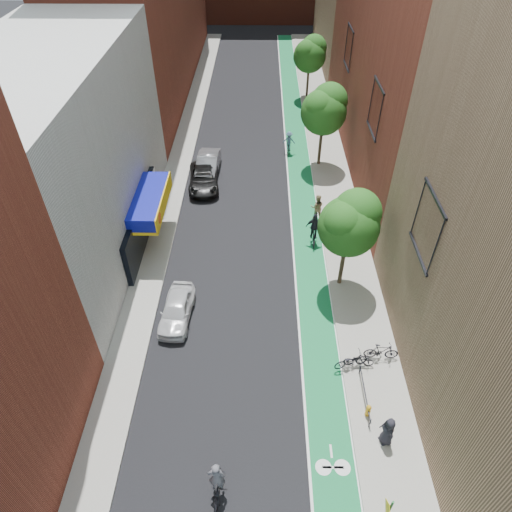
{
  "coord_description": "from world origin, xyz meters",
  "views": [
    {
      "loc": [
        0.86,
        -9.53,
        19.5
      ],
      "look_at": [
        0.59,
        10.78,
        1.5
      ],
      "focal_mm": 32.0,
      "sensor_mm": 36.0,
      "label": 1
    }
  ],
  "objects_px": {
    "cyclist_lane_far": "(289,143)",
    "parked_car_black": "(204,178)",
    "cyclist_lead": "(217,484)",
    "parked_car_silver": "(208,165)",
    "pedestrian": "(388,431)",
    "cyclist_lane_near": "(317,212)",
    "cyclist_lane_mid": "(314,232)",
    "fire_hydrant": "(368,410)",
    "parked_car_white": "(177,309)"
  },
  "relations": [
    {
      "from": "parked_car_white",
      "to": "cyclist_lead",
      "type": "xyz_separation_m",
      "value": [
        2.96,
        -9.27,
        0.1
      ]
    },
    {
      "from": "cyclist_lead",
      "to": "cyclist_lane_mid",
      "type": "distance_m",
      "value": 16.77
    },
    {
      "from": "pedestrian",
      "to": "parked_car_silver",
      "type": "bearing_deg",
      "value": -175.43
    },
    {
      "from": "cyclist_lead",
      "to": "pedestrian",
      "type": "height_order",
      "value": "cyclist_lead"
    },
    {
      "from": "cyclist_lane_near",
      "to": "cyclist_lane_far",
      "type": "relative_size",
      "value": 1.16
    },
    {
      "from": "parked_car_black",
      "to": "cyclist_lane_near",
      "type": "distance_m",
      "value": 9.48
    },
    {
      "from": "cyclist_lead",
      "to": "fire_hydrant",
      "type": "relative_size",
      "value": 3.2
    },
    {
      "from": "parked_car_white",
      "to": "cyclist_lane_far",
      "type": "distance_m",
      "value": 20.07
    },
    {
      "from": "cyclist_lead",
      "to": "fire_hydrant",
      "type": "bearing_deg",
      "value": -151.18
    },
    {
      "from": "parked_car_black",
      "to": "cyclist_lead",
      "type": "height_order",
      "value": "cyclist_lead"
    },
    {
      "from": "parked_car_silver",
      "to": "pedestrian",
      "type": "distance_m",
      "value": 24.41
    },
    {
      "from": "cyclist_lane_near",
      "to": "fire_hydrant",
      "type": "relative_size",
      "value": 3.18
    },
    {
      "from": "cyclist_lane_far",
      "to": "parked_car_black",
      "type": "bearing_deg",
      "value": 47.86
    },
    {
      "from": "parked_car_black",
      "to": "cyclist_lane_far",
      "type": "distance_m",
      "value": 8.65
    },
    {
      "from": "cyclist_lane_near",
      "to": "pedestrian",
      "type": "distance_m",
      "value": 16.02
    },
    {
      "from": "parked_car_silver",
      "to": "pedestrian",
      "type": "xyz_separation_m",
      "value": [
        9.8,
        -22.35,
        0.21
      ]
    },
    {
      "from": "cyclist_lane_far",
      "to": "pedestrian",
      "type": "bearing_deg",
      "value": 106.47
    },
    {
      "from": "cyclist_lead",
      "to": "cyclist_lane_near",
      "type": "height_order",
      "value": "cyclist_lead"
    },
    {
      "from": "cyclist_lane_far",
      "to": "fire_hydrant",
      "type": "relative_size",
      "value": 2.75
    },
    {
      "from": "parked_car_black",
      "to": "fire_hydrant",
      "type": "relative_size",
      "value": 6.91
    },
    {
      "from": "cyclist_lane_mid",
      "to": "cyclist_lane_near",
      "type": "bearing_deg",
      "value": -95.29
    },
    {
      "from": "parked_car_white",
      "to": "pedestrian",
      "type": "distance_m",
      "value": 12.34
    },
    {
      "from": "cyclist_lane_mid",
      "to": "cyclist_lane_far",
      "type": "height_order",
      "value": "cyclist_lane_mid"
    },
    {
      "from": "cyclist_lane_near",
      "to": "fire_hydrant",
      "type": "distance_m",
      "value": 14.75
    },
    {
      "from": "parked_car_silver",
      "to": "cyclist_lane_near",
      "type": "bearing_deg",
      "value": -35.9
    },
    {
      "from": "parked_car_silver",
      "to": "cyclist_lane_near",
      "type": "height_order",
      "value": "cyclist_lane_near"
    },
    {
      "from": "fire_hydrant",
      "to": "cyclist_lane_near",
      "type": "bearing_deg",
      "value": 94.35
    },
    {
      "from": "parked_car_white",
      "to": "cyclist_lane_mid",
      "type": "xyz_separation_m",
      "value": [
        8.09,
        6.7,
        0.2
      ]
    },
    {
      "from": "pedestrian",
      "to": "fire_hydrant",
      "type": "bearing_deg",
      "value": -175.08
    },
    {
      "from": "cyclist_lane_near",
      "to": "cyclist_lane_far",
      "type": "bearing_deg",
      "value": -79.23
    },
    {
      "from": "cyclist_lane_far",
      "to": "cyclist_lane_near",
      "type": "bearing_deg",
      "value": 108.06
    },
    {
      "from": "cyclist_lane_far",
      "to": "pedestrian",
      "type": "distance_m",
      "value": 26.1
    },
    {
      "from": "parked_car_white",
      "to": "parked_car_silver",
      "type": "height_order",
      "value": "parked_car_silver"
    },
    {
      "from": "parked_car_white",
      "to": "cyclist_lead",
      "type": "height_order",
      "value": "cyclist_lead"
    },
    {
      "from": "cyclist_lane_near",
      "to": "pedestrian",
      "type": "xyz_separation_m",
      "value": [
        1.67,
        -15.94,
        0.03
      ]
    },
    {
      "from": "fire_hydrant",
      "to": "cyclist_lane_far",
      "type": "bearing_deg",
      "value": 96.06
    },
    {
      "from": "pedestrian",
      "to": "cyclist_lane_mid",
      "type": "bearing_deg",
      "value": 169.21
    },
    {
      "from": "cyclist_lead",
      "to": "parked_car_silver",
      "type": "bearing_deg",
      "value": -82.49
    },
    {
      "from": "parked_car_black",
      "to": "pedestrian",
      "type": "height_order",
      "value": "pedestrian"
    },
    {
      "from": "cyclist_lane_far",
      "to": "fire_hydrant",
      "type": "height_order",
      "value": "cyclist_lane_far"
    },
    {
      "from": "parked_car_white",
      "to": "fire_hydrant",
      "type": "height_order",
      "value": "parked_car_white"
    },
    {
      "from": "parked_car_black",
      "to": "parked_car_silver",
      "type": "relative_size",
      "value": 1.04
    },
    {
      "from": "cyclist_lead",
      "to": "cyclist_lane_near",
      "type": "bearing_deg",
      "value": -105.46
    },
    {
      "from": "cyclist_lead",
      "to": "cyclist_lane_near",
      "type": "relative_size",
      "value": 1.01
    },
    {
      "from": "cyclist_lane_near",
      "to": "parked_car_black",
      "type": "bearing_deg",
      "value": -26.85
    },
    {
      "from": "cyclist_lane_near",
      "to": "fire_hydrant",
      "type": "xyz_separation_m",
      "value": [
        1.12,
        -14.7,
        -0.42
      ]
    },
    {
      "from": "parked_car_silver",
      "to": "cyclist_lane_near",
      "type": "xyz_separation_m",
      "value": [
        8.13,
        -6.42,
        0.18
      ]
    },
    {
      "from": "parked_car_black",
      "to": "cyclist_lane_near",
      "type": "relative_size",
      "value": 2.17
    },
    {
      "from": "cyclist_lane_mid",
      "to": "parked_car_white",
      "type": "bearing_deg",
      "value": 43.31
    },
    {
      "from": "parked_car_silver",
      "to": "cyclist_lead",
      "type": "bearing_deg",
      "value": -81.45
    }
  ]
}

